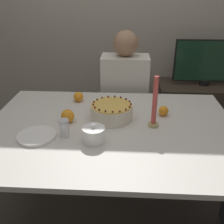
{
  "coord_description": "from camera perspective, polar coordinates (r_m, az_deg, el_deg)",
  "views": [
    {
      "loc": [
        0.09,
        -1.4,
        1.55
      ],
      "look_at": [
        0.0,
        0.11,
        0.82
      ],
      "focal_mm": 42.0,
      "sensor_mm": 36.0,
      "label": 1
    }
  ],
  "objects": [
    {
      "name": "tv_monitor",
      "position": [
        2.74,
        20.04,
        10.2
      ],
      "size": [
        0.64,
        0.1,
        0.45
      ],
      "color": "black",
      "rests_on": "side_cabinet"
    },
    {
      "name": "wall_behind",
      "position": [
        2.81,
        1.55,
        20.73
      ],
      "size": [
        8.0,
        0.05,
        2.6
      ],
      "color": "#ADA393",
      "rests_on": "ground_plane"
    },
    {
      "name": "plate_stack",
      "position": [
        1.55,
        -16.07,
        -5.0
      ],
      "size": [
        0.22,
        0.22,
        0.02
      ],
      "color": "white",
      "rests_on": "dining_table"
    },
    {
      "name": "orange_fruit_0",
      "position": [
        1.66,
        -9.63,
        -0.87
      ],
      "size": [
        0.08,
        0.08,
        0.08
      ],
      "color": "orange",
      "rests_on": "dining_table"
    },
    {
      "name": "sugar_shaker",
      "position": [
        1.51,
        -10.36,
        -3.42
      ],
      "size": [
        0.06,
        0.06,
        0.1
      ],
      "color": "white",
      "rests_on": "dining_table"
    },
    {
      "name": "orange_fruit_1",
      "position": [
        1.95,
        -7.33,
        3.32
      ],
      "size": [
        0.07,
        0.07,
        0.07
      ],
      "color": "orange",
      "rests_on": "dining_table"
    },
    {
      "name": "dining_table",
      "position": [
        1.66,
        -0.33,
        -6.21
      ],
      "size": [
        1.55,
        1.11,
        0.77
      ],
      "color": "beige",
      "rests_on": "ground_plane"
    },
    {
      "name": "sugar_bowl",
      "position": [
        1.44,
        -4.02,
        -4.91
      ],
      "size": [
        0.13,
        0.13,
        0.11
      ],
      "color": "white",
      "rests_on": "dining_table"
    },
    {
      "name": "side_cabinet",
      "position": [
        2.92,
        18.41,
        -0.37
      ],
      "size": [
        0.88,
        0.44,
        0.65
      ],
      "color": "#382D23",
      "rests_on": "ground_plane"
    },
    {
      "name": "candle",
      "position": [
        1.57,
        9.23,
        1.24
      ],
      "size": [
        0.07,
        0.07,
        0.32
      ],
      "color": "tan",
      "rests_on": "dining_table"
    },
    {
      "name": "cake",
      "position": [
        1.68,
        0.0,
        0.12
      ],
      "size": [
        0.27,
        0.27,
        0.11
      ],
      "color": "#EFE5CC",
      "rests_on": "dining_table"
    },
    {
      "name": "person_man_blue_shirt",
      "position": [
        2.38,
        2.67,
        0.64
      ],
      "size": [
        0.4,
        0.34,
        1.23
      ],
      "rotation": [
        0.0,
        0.0,
        3.14
      ],
      "color": "#595960",
      "rests_on": "ground_plane"
    },
    {
      "name": "orange_fruit_2",
      "position": [
        1.76,
        11.13,
        0.26
      ],
      "size": [
        0.07,
        0.07,
        0.07
      ],
      "color": "orange",
      "rests_on": "dining_table"
    },
    {
      "name": "ground_plane",
      "position": [
        2.09,
        -0.28,
        -22.03
      ],
      "size": [
        12.0,
        12.0,
        0.0
      ],
      "primitive_type": "plane",
      "color": "#3D3833"
    }
  ]
}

